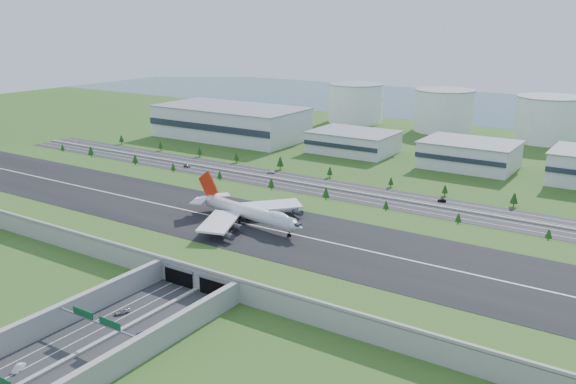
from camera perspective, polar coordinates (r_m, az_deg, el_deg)
The scene contains 20 objects.
ground at distance 263.25m, azimuth -1.26°, elevation -5.26°, with size 1200.00×1200.00×0.00m, color #29541A.
airfield_deck at distance 261.71m, azimuth -1.28°, elevation -4.43°, with size 520.00×100.00×9.20m.
underpass_road at distance 195.91m, azimuth -18.37°, elevation -12.97°, with size 38.80×120.40×8.00m.
sign_gantry_near at distance 196.62m, azimuth -17.46°, elevation -11.61°, with size 38.70×0.70×9.80m.
north_expressway at distance 341.59m, azimuth 7.77°, elevation -0.33°, with size 560.00×36.00×0.12m, color #28282B.
tree_row at distance 333.81m, azimuth 10.57°, elevation -0.04°, with size 498.62×48.64×8.38m.
hangar_west at distance 502.12m, azimuth -5.39°, elevation 6.49°, with size 120.00×60.00×25.00m, color silver.
hangar_mid_a at distance 448.35m, azimuth 6.16°, elevation 4.66°, with size 58.00×42.00×15.00m, color silver.
hangar_mid_b at distance 417.44m, azimuth 16.61°, elevation 3.36°, with size 58.00×42.00×17.00m, color silver.
fuel_tank_a at distance 579.04m, azimuth 6.35°, elevation 8.25°, with size 50.00×50.00×35.00m, color silver.
fuel_tank_b at distance 546.35m, azimuth 14.38°, elevation 7.38°, with size 50.00×50.00×35.00m, color silver.
fuel_tank_c at distance 525.51m, azimuth 23.19°, elevation 6.25°, with size 50.00×50.00×35.00m, color silver.
bay_water at distance 702.54m, azimuth 21.62°, elevation 7.16°, with size 1200.00×260.00×0.06m, color #324F5F.
boeing_747 at distance 266.94m, azimuth -3.75°, elevation -1.87°, with size 64.17×60.21×19.94m.
car_0 at distance 215.04m, azimuth -15.27°, elevation -10.72°, with size 1.98×4.92×1.68m, color #B1B0B5.
car_1 at distance 193.69m, azimuth -23.93°, elevation -14.81°, with size 1.67×4.78×1.57m, color silver.
car_2 at distance 200.02m, azimuth -13.30°, elevation -12.77°, with size 2.30×4.98×1.38m, color #0D0D42.
car_4 at distance 407.91m, azimuth -9.46°, elevation 2.44°, with size 1.94×4.82×1.64m, color #5A5A5F.
car_5 at distance 337.02m, azimuth 14.21°, elevation -0.77°, with size 1.62×4.63×1.53m, color black.
car_7 at distance 386.68m, azimuth -1.61°, elevation 1.89°, with size 2.24×5.50×1.60m, color white.
Camera 1 is at (138.89, -201.94, 96.06)m, focal length 38.00 mm.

